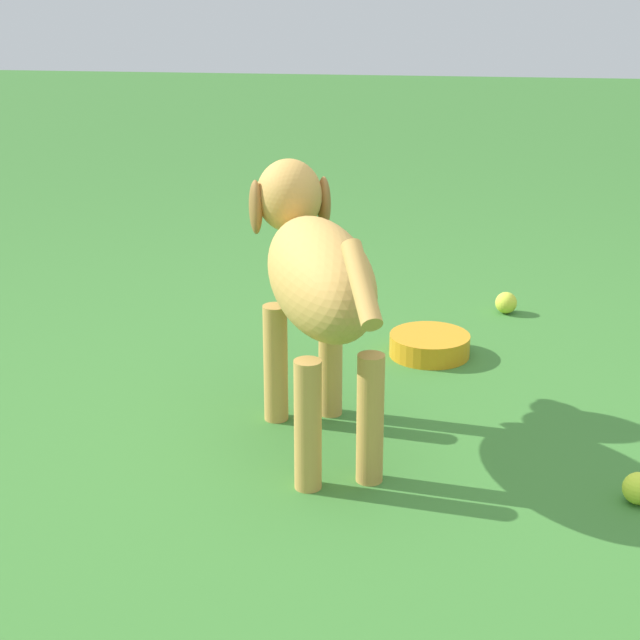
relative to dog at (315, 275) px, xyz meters
The scene contains 5 objects.
ground 0.48m from the dog, 55.37° to the right, with size 14.00×14.00×0.00m, color #38722D.
dog is the anchor object (origin of this frame).
tennis_ball_0 0.80m from the dog, 17.84° to the right, with size 0.07×0.07×0.07m, color #CBE437.
tennis_ball_2 1.09m from the dog, 62.34° to the left, with size 0.07×0.07×0.07m, color #C9D13A.
water_bowl 0.70m from the dog, 64.92° to the left, with size 0.22×0.22×0.06m, color orange.
Camera 1 is at (0.10, -1.96, 1.08)m, focal length 59.55 mm.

